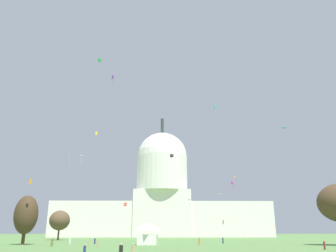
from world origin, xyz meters
TOP-DOWN VIEW (x-y plane):
  - capitol_building at (-2.30, 162.42)m, footprint 121.83×29.49m
  - event_tent at (-7.04, 52.06)m, footprint 5.30×6.39m
  - tree_west_near at (-37.44, 52.35)m, footprint 8.57×8.68m
  - tree_west_far at (-41.39, 97.24)m, footprint 9.22×10.11m
  - person_navy_mid_center at (-13.42, 7.85)m, footprint 0.45×0.45m
  - person_navy_near_tree_east at (12.92, 59.66)m, footprint 0.37×0.37m
  - person_tan_edge_east at (-8.02, 14.55)m, footprint 0.57×0.57m
  - person_orange_front_left at (5.46, 50.16)m, footprint 0.59×0.59m
  - person_olive_back_right at (-27.43, 42.26)m, footprint 0.48×0.48m
  - person_tan_back_center at (-17.10, 39.62)m, footprint 0.45×0.45m
  - person_maroon_deep_crowd at (25.34, 27.76)m, footprint 0.37×0.37m
  - person_tan_front_right at (-21.44, 53.21)m, footprint 0.42×0.42m
  - person_navy_lawn_far_right at (-20.70, 56.37)m, footprint 0.45×0.45m
  - person_white_back_left at (-26.82, 55.43)m, footprint 0.50×0.50m
  - person_black_mid_left at (-9.05, 7.89)m, footprint 0.63×0.63m
  - kite_gold_mid at (35.59, 140.68)m, footprint 0.96×0.91m
  - kite_magenta_mid at (26.89, 107.43)m, footprint 0.91×0.95m
  - kite_violet_high at (-16.09, 41.43)m, footprint 0.69×0.98m
  - kite_pink_mid at (-26.68, 48.03)m, footprint 1.37×1.36m
  - kite_turquoise_mid at (25.87, 40.56)m, footprint 1.58×1.43m
  - kite_yellow_high at (-26.70, 80.76)m, footprint 0.77×0.13m
  - kite_lime_low at (17.15, 84.92)m, footprint 1.48×1.39m
  - kite_green_high at (-24.00, 63.99)m, footprint 1.19×1.18m
  - kite_black_mid at (0.72, 96.31)m, footprint 1.45×1.46m
  - kite_cyan_high at (15.80, 78.74)m, footprint 0.83×0.78m
  - kite_blue_low at (5.98, 78.36)m, footprint 1.32×1.16m
  - kite_red_low at (-15.40, 79.20)m, footprint 1.20×1.13m
  - kite_orange_low at (-35.26, 46.89)m, footprint 0.76×0.34m
  - kite_white_mid at (-35.56, 99.45)m, footprint 1.07×0.79m

SIDE VIEW (x-z plane):
  - person_tan_edge_east at x=-8.02m, z-range -0.08..1.46m
  - person_tan_back_center at x=-17.10m, z-range -0.06..1.46m
  - person_orange_front_left at x=5.46m, z-range -0.08..1.49m
  - person_navy_lawn_far_right at x=-20.70m, z-range -0.07..1.49m
  - person_maroon_deep_crowd at x=25.34m, z-range -0.06..1.54m
  - person_tan_front_right at x=-21.44m, z-range -0.06..1.57m
  - person_navy_near_tree_east at x=12.92m, z-range -0.05..1.60m
  - person_olive_back_right at x=-27.43m, z-range -0.08..1.66m
  - person_black_mid_left at x=-9.05m, z-range -0.09..1.68m
  - person_navy_mid_center at x=-13.42m, z-range -0.05..1.66m
  - person_white_back_left at x=-26.82m, z-range -0.07..1.70m
  - event_tent at x=-7.04m, z-range 0.04..5.36m
  - tree_west_far at x=-41.39m, z-range 1.69..12.31m
  - tree_west_near at x=-37.44m, z-range 1.16..12.95m
  - kite_red_low at x=-15.40m, z-range 10.94..12.27m
  - kite_blue_low at x=5.98m, z-range 11.59..13.78m
  - kite_orange_low at x=-35.26m, z-range 13.93..15.23m
  - kite_lime_low at x=17.15m, z-range 15.27..15.64m
  - kite_pink_mid at x=-26.68m, z-range 20.12..23.07m
  - capitol_building at x=-2.30m, z-range -12.06..57.15m
  - kite_magenta_mid at x=26.89m, z-range 20.80..24.62m
  - kite_turquoise_mid at x=25.87m, z-range 26.28..26.44m
  - kite_gold_mid at x=35.59m, z-range 30.02..31.07m
  - kite_white_mid at x=-35.56m, z-range 29.63..33.54m
  - kite_black_mid at x=0.72m, z-range 29.91..33.66m
  - kite_yellow_high at x=-26.70m, z-range 35.11..37.57m
  - kite_violet_high at x=-16.09m, z-range 38.31..40.94m
  - kite_cyan_high at x=15.80m, z-range 45.04..47.23m
  - kite_green_high at x=-24.00m, z-range 54.69..58.06m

